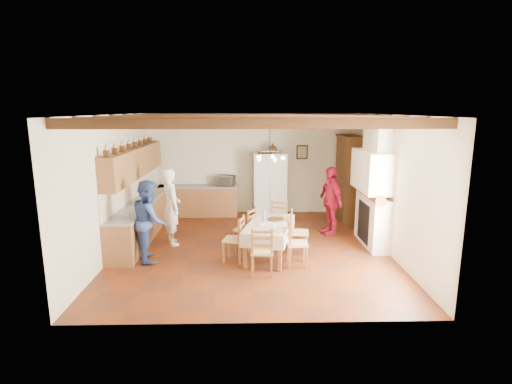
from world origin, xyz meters
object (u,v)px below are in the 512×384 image
chair_left_near (234,239)px  microwave (225,181)px  chair_end_near (262,251)px  person_woman_red (330,201)px  chair_left_far (245,228)px  person_man (171,207)px  refrigerator (269,185)px  dining_table (269,227)px  chair_end_far (277,222)px  hutch (349,179)px  chair_right_near (297,243)px  person_woman_blue (149,220)px  chair_right_far (299,231)px

chair_left_near → microwave: microwave is taller
chair_left_near → chair_end_near: 0.92m
chair_left_near → person_woman_red: size_ratio=0.56×
chair_left_far → person_woman_red: size_ratio=0.56×
person_man → microwave: (1.12, 2.59, 0.15)m
refrigerator → chair_left_near: size_ratio=1.95×
refrigerator → chair_end_near: size_ratio=1.95×
refrigerator → dining_table: bearing=-96.2°
chair_left_far → chair_end_far: same height
hutch → chair_right_near: (-1.85, -3.32, -0.72)m
refrigerator → person_man: (-2.41, -2.48, -0.04)m
chair_end_near → chair_end_far: (0.44, 1.97, 0.00)m
hutch → person_woman_red: (-0.76, -1.25, -0.34)m
person_woman_red → microwave: 3.34m
chair_left_near → person_man: size_ratio=0.53×
dining_table → chair_right_near: bearing=-44.1°
microwave → hutch: bearing=7.9°
chair_left_far → chair_end_far: bearing=151.0°
person_woman_blue → person_woman_red: person_woman_red is taller
hutch → dining_table: 3.71m
refrigerator → chair_right_near: size_ratio=1.95×
refrigerator → chair_right_far: (0.49, -3.13, -0.46)m
chair_end_near → person_woman_blue: person_woman_blue is taller
chair_right_far → person_man: 3.00m
chair_end_far → dining_table: bearing=-84.6°
chair_end_near → person_woman_red: size_ratio=0.56×
hutch → chair_left_far: (-2.91, -2.31, -0.72)m
chair_end_far → person_man: bearing=-157.5°
person_woman_blue → dining_table: bearing=-104.7°
chair_end_near → person_woman_red: person_woman_red is taller
hutch → chair_end_far: hutch is taller
chair_left_far → person_woman_blue: 2.11m
refrigerator → chair_end_near: bearing=-98.0°
dining_table → chair_end_near: 1.00m
chair_right_far → dining_table: bearing=114.7°
dining_table → microwave: 3.65m
chair_left_near → person_man: 1.89m
hutch → chair_left_far: bearing=-141.3°
chair_end_far → chair_right_near: bearing=-59.8°
hutch → chair_end_near: bearing=-124.2°
chair_end_near → chair_end_far: 2.01m
chair_left_near → person_woman_red: 2.99m
dining_table → chair_end_near: bearing=-101.0°
person_woman_blue → microwave: (1.39, 3.57, 0.20)m
person_man → person_woman_blue: bearing=141.0°
refrigerator → chair_end_near: refrigerator is taller
refrigerator → person_woman_blue: (-2.69, -3.46, -0.09)m
dining_table → person_woman_blue: (-2.51, -0.12, 0.19)m
refrigerator → chair_left_far: bearing=-106.9°
hutch → refrigerator: bearing=166.1°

